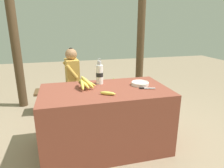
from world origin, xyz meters
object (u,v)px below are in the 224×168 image
object	(u,v)px
banana_bunch_ripe	(85,82)
support_post_far	(141,33)
banana_bunch_green	(115,82)
water_bottle	(100,74)
loose_banana_front	(108,93)
seated_vendor	(70,76)
serving_bowl	(140,83)
wooden_bench	(87,91)
knife	(145,88)
support_post_near	(14,34)

from	to	relation	value
banana_bunch_ripe	support_post_far	bearing A→B (deg)	49.97
banana_bunch_ripe	banana_bunch_green	distance (m)	1.36
water_bottle	banana_bunch_green	distance (m)	1.17
banana_bunch_ripe	loose_banana_front	size ratio (longest dim) A/B	1.72
support_post_far	banana_bunch_green	bearing A→B (deg)	-146.95
banana_bunch_ripe	seated_vendor	size ratio (longest dim) A/B	0.27
serving_bowl	wooden_bench	bearing A→B (deg)	113.57
serving_bowl	water_bottle	size ratio (longest dim) A/B	0.66
seated_vendor	banana_bunch_green	world-z (taller)	seated_vendor
wooden_bench	banana_bunch_green	xyz separation A→B (m)	(0.51, -0.00, 0.12)
water_bottle	loose_banana_front	bearing A→B (deg)	-89.45
seated_vendor	banana_bunch_green	distance (m)	0.81
knife	banana_bunch_green	distance (m)	1.35
banana_bunch_ripe	banana_bunch_green	bearing A→B (deg)	59.42
water_bottle	seated_vendor	bearing A→B (deg)	108.90
banana_bunch_ripe	water_bottle	xyz separation A→B (m)	(0.20, 0.14, 0.05)
wooden_bench	water_bottle	bearing A→B (deg)	-87.27
banana_bunch_ripe	water_bottle	world-z (taller)	water_bottle
water_bottle	support_post_far	bearing A→B (deg)	51.96
water_bottle	banana_bunch_green	xyz separation A→B (m)	(0.47, 0.99, -0.41)
serving_bowl	support_post_far	xyz separation A→B (m)	(0.62, 1.57, 0.52)
knife	water_bottle	bearing A→B (deg)	159.60
serving_bowl	loose_banana_front	distance (m)	0.52
wooden_bench	support_post_near	world-z (taller)	support_post_near
support_post_near	support_post_far	distance (m)	2.27
knife	support_post_far	world-z (taller)	support_post_far
water_bottle	loose_banana_front	distance (m)	0.44
loose_banana_front	knife	size ratio (longest dim) A/B	0.93
support_post_near	water_bottle	bearing A→B (deg)	-49.63
wooden_bench	support_post_far	xyz separation A→B (m)	(1.13, 0.40, 0.96)
seated_vendor	support_post_far	size ratio (longest dim) A/B	0.42
seated_vendor	water_bottle	bearing A→B (deg)	104.29
wooden_bench	support_post_near	bearing A→B (deg)	160.50
loose_banana_front	knife	distance (m)	0.47
serving_bowl	water_bottle	xyz separation A→B (m)	(-0.46, 0.18, 0.10)
knife	banana_bunch_green	size ratio (longest dim) A/B	0.68
seated_vendor	banana_bunch_green	bearing A→B (deg)	177.80
support_post_near	wooden_bench	bearing A→B (deg)	-19.50
banana_bunch_ripe	serving_bowl	bearing A→B (deg)	-3.20
loose_banana_front	seated_vendor	distance (m)	1.42
banana_bunch_ripe	seated_vendor	xyz separation A→B (m)	(-0.13, 1.10, -0.20)
serving_bowl	wooden_bench	xyz separation A→B (m)	(-0.51, 1.17, -0.44)
loose_banana_front	wooden_bench	bearing A→B (deg)	92.08
banana_bunch_ripe	serving_bowl	world-z (taller)	banana_bunch_ripe
seated_vendor	banana_bunch_green	size ratio (longest dim) A/B	4.08
loose_banana_front	support_post_far	world-z (taller)	support_post_far
water_bottle	support_post_far	xyz separation A→B (m)	(1.09, 1.39, 0.42)
banana_bunch_ripe	seated_vendor	distance (m)	1.12
knife	seated_vendor	bearing A→B (deg)	136.85
support_post_near	support_post_far	xyz separation A→B (m)	(2.27, 0.00, 0.00)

